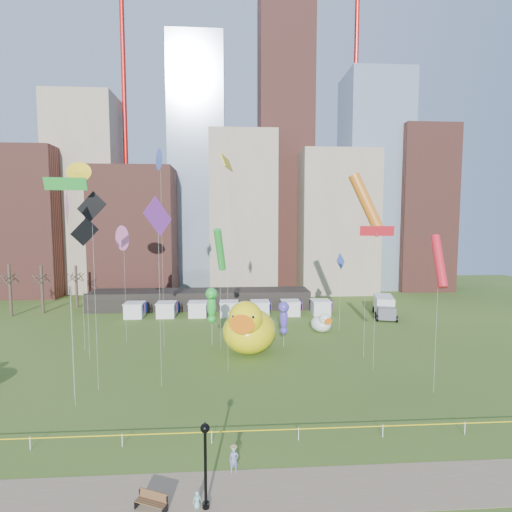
{
  "coord_description": "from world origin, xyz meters",
  "views": [
    {
      "loc": [
        1.41,
        -25.26,
        15.08
      ],
      "look_at": [
        3.68,
        9.91,
        12.0
      ],
      "focal_mm": 27.0,
      "sensor_mm": 36.0,
      "label": 1
    }
  ],
  "objects": [
    {
      "name": "crane_left",
      "position": [
        -21.11,
        64.0,
        46.9
      ],
      "size": [
        23.0,
        1.0,
        76.0
      ],
      "color": "red",
      "rests_on": "ground"
    },
    {
      "name": "kite_5",
      "position": [
        16.49,
        26.74,
        9.61
      ],
      "size": [
        1.68,
        1.72,
        10.94
      ],
      "color": "silver",
      "rests_on": "ground"
    },
    {
      "name": "park_bench",
      "position": [
        -2.83,
        -5.92,
        0.49
      ],
      "size": [
        1.82,
        1.19,
        0.89
      ],
      "rotation": [
        0.0,
        0.0,
        -0.4
      ],
      "color": "brown",
      "rests_on": "footpath"
    },
    {
      "name": "lamppost",
      "position": [
        -0.0,
        -6.0,
        2.92
      ],
      "size": [
        0.5,
        0.5,
        4.77
      ],
      "color": "black",
      "rests_on": "footpath"
    },
    {
      "name": "kite_13",
      "position": [
        -6.78,
        20.92,
        22.35
      ],
      "size": [
        1.22,
        2.45,
        23.64
      ],
      "color": "silver",
      "rests_on": "ground"
    },
    {
      "name": "ground",
      "position": [
        0.0,
        0.0,
        0.0
      ],
      "size": [
        160.0,
        160.0,
        0.0
      ],
      "primitive_type": "plane",
      "color": "#38591B",
      "rests_on": "ground"
    },
    {
      "name": "pavilion",
      "position": [
        -4.0,
        42.0,
        1.6
      ],
      "size": [
        38.0,
        6.0,
        3.2
      ],
      "primitive_type": "cube",
      "color": "black",
      "rests_on": "ground"
    },
    {
      "name": "kite_8",
      "position": [
        15.89,
        12.19,
        14.17
      ],
      "size": [
        3.27,
        1.32,
        14.74
      ],
      "color": "silver",
      "rests_on": "ground"
    },
    {
      "name": "caution_tape",
      "position": [
        0.0,
        0.0,
        0.68
      ],
      "size": [
        50.0,
        0.06,
        0.9
      ],
      "color": "white",
      "rests_on": "ground"
    },
    {
      "name": "kite_2",
      "position": [
        -14.21,
        17.0,
        13.91
      ],
      "size": [
        2.26,
        2.15,
        15.63
      ],
      "color": "silver",
      "rests_on": "ground"
    },
    {
      "name": "kite_11",
      "position": [
        -12.16,
        7.65,
        18.14
      ],
      "size": [
        3.35,
        0.72,
        18.75
      ],
      "color": "silver",
      "rests_on": "ground"
    },
    {
      "name": "kite_10",
      "position": [
        -10.66,
        9.18,
        16.14
      ],
      "size": [
        2.66,
        0.33,
        17.79
      ],
      "color": "silver",
      "rests_on": "ground"
    },
    {
      "name": "kite_12",
      "position": [
        1.03,
        12.96,
        20.77
      ],
      "size": [
        1.24,
        4.02,
        21.47
      ],
      "color": "silver",
      "rests_on": "ground"
    },
    {
      "name": "crane_right",
      "position": [
        30.89,
        64.0,
        46.9
      ],
      "size": [
        23.0,
        1.0,
        76.0
      ],
      "color": "red",
      "rests_on": "ground"
    },
    {
      "name": "seahorse_purple",
      "position": [
        7.7,
        20.0,
        3.93
      ],
      "size": [
        1.63,
        1.88,
        5.59
      ],
      "rotation": [
        0.0,
        0.0,
        -0.25
      ],
      "color": "silver",
      "rests_on": "ground"
    },
    {
      "name": "kite_6",
      "position": [
        16.13,
        15.76,
        16.97
      ],
      "size": [
        4.25,
        2.61,
        20.46
      ],
      "color": "silver",
      "rests_on": "ground"
    },
    {
      "name": "footpath",
      "position": [
        0.0,
        -5.0,
        0.01
      ],
      "size": [
        70.0,
        4.0,
        0.02
      ],
      "primitive_type": "cube",
      "color": "#7F654F",
      "rests_on": "ground"
    },
    {
      "name": "kite_3",
      "position": [
        0.09,
        19.59,
        11.89
      ],
      "size": [
        1.52,
        3.11,
        14.44
      ],
      "color": "silver",
      "rests_on": "ground"
    },
    {
      "name": "kite_4",
      "position": [
        -15.97,
        20.33,
        20.77
      ],
      "size": [
        2.22,
        0.91,
        21.93
      ],
      "color": "silver",
      "rests_on": "ground"
    },
    {
      "name": "kite_1",
      "position": [
        -11.83,
        23.04,
        13.17
      ],
      "size": [
        2.11,
        2.74,
        14.72
      ],
      "color": "silver",
      "rests_on": "ground"
    },
    {
      "name": "small_duck",
      "position": [
        13.79,
        25.95,
        1.28
      ],
      "size": [
        3.47,
        3.95,
        2.78
      ],
      "rotation": [
        0.0,
        0.0,
        0.32
      ],
      "color": "white",
      "rests_on": "ground"
    },
    {
      "name": "woman",
      "position": [
        1.5,
        -3.2,
        0.8
      ],
      "size": [
        0.57,
        0.38,
        1.56
      ],
      "primitive_type": "imported",
      "rotation": [
        0.0,
        0.0,
        -0.01
      ],
      "color": "silver",
      "rests_on": "footpath"
    },
    {
      "name": "box_truck",
      "position": [
        25.94,
        34.19,
        1.62
      ],
      "size": [
        4.59,
        7.89,
        3.16
      ],
      "rotation": [
        0.0,
        0.0,
        -0.27
      ],
      "color": "silver",
      "rests_on": "ground"
    },
    {
      "name": "seahorse_green",
      "position": [
        -1.03,
        21.31,
        5.33
      ],
      "size": [
        1.48,
        1.86,
        7.15
      ],
      "rotation": [
        0.0,
        0.0,
        -0.01
      ],
      "color": "silver",
      "rests_on": "ground"
    },
    {
      "name": "kite_7",
      "position": [
        -5.09,
        9.59,
        15.45
      ],
      "size": [
        1.93,
        3.07,
        17.41
      ],
      "color": "silver",
      "rests_on": "ground"
    },
    {
      "name": "big_duck",
      "position": [
        3.34,
        17.92,
        2.97
      ],
      "size": [
        7.6,
        9.06,
        6.48
      ],
      "rotation": [
        0.0,
        0.0,
        -0.23
      ],
      "color": "#FFE90D",
      "rests_on": "ground"
    },
    {
      "name": "toddler",
      "position": [
        -0.46,
        -6.0,
        0.48
      ],
      "size": [
        0.37,
        0.3,
        0.93
      ],
      "primitive_type": "imported",
      "rotation": [
        0.0,
        0.0,
        0.22
      ],
      "color": "white",
      "rests_on": "footpath"
    },
    {
      "name": "bare_trees",
      "position": [
        -30.17,
        40.54,
        4.01
      ],
      "size": [
        8.44,
        6.44,
        8.5
      ],
      "color": "#382B21",
      "rests_on": "ground"
    },
    {
      "name": "kite_9",
      "position": [
        -11.51,
        6.17,
        15.98
      ],
      "size": [
        1.33,
        2.47,
        17.66
      ],
      "color": "silver",
      "rests_on": "ground"
    },
    {
      "name": "skyline",
      "position": [
        2.25,
        61.06,
        21.44
      ],
      "size": [
        101.0,
        23.0,
        68.0
      ],
      "color": "brown",
      "rests_on": "ground"
    },
    {
      "name": "kite_0",
      "position": [
        19.34,
        6.71,
        11.75
      ],
      "size": [
        1.04,
        2.76,
        14.05
      ],
      "color": "silver",
      "rests_on": "ground"
    },
    {
      "name": "vendor_tents",
      "position": [
        1.02,
        36.0,
        1.11
      ],
      "size": [
        33.24,
        2.8,
        2.4
      ],
      "color": "white",
      "rests_on": "ground"
    }
  ]
}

